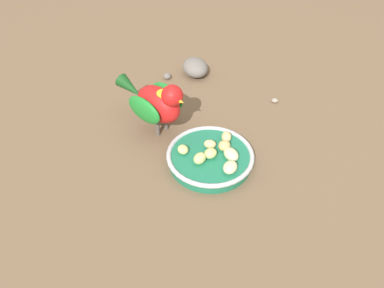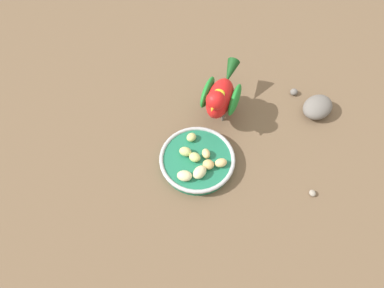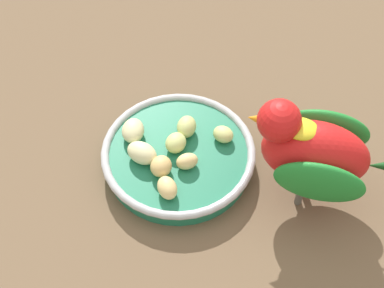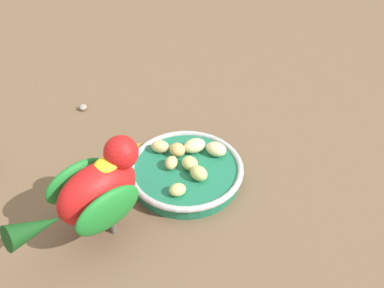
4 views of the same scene
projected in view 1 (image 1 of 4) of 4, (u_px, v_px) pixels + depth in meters
ground_plane at (198, 166)px, 0.81m from camera, size 4.00×4.00×0.00m
feeding_bowl at (210, 157)px, 0.81m from camera, size 0.19×0.19×0.03m
apple_piece_0 at (231, 154)px, 0.79m from camera, size 0.04×0.04×0.02m
apple_piece_1 at (226, 137)px, 0.83m from camera, size 0.04×0.04×0.02m
apple_piece_2 at (210, 153)px, 0.79m from camera, size 0.03×0.03×0.02m
apple_piece_3 at (224, 146)px, 0.81m from camera, size 0.03×0.03×0.02m
apple_piece_4 at (183, 149)px, 0.80m from camera, size 0.03×0.03×0.02m
apple_piece_5 at (200, 158)px, 0.78m from camera, size 0.03×0.04×0.02m
apple_piece_6 at (230, 167)px, 0.76m from camera, size 0.04×0.04×0.02m
apple_piece_7 at (210, 144)px, 0.81m from camera, size 0.03×0.03×0.02m
parrot at (157, 102)px, 0.84m from camera, size 0.21×0.11×0.15m
rock_large at (195, 67)px, 1.08m from camera, size 0.11×0.10×0.05m
pebble_0 at (275, 100)px, 0.99m from camera, size 0.02×0.02×0.01m
pebble_1 at (167, 76)px, 1.07m from camera, size 0.03×0.03×0.02m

